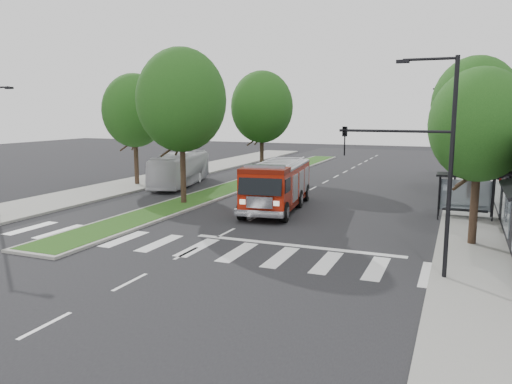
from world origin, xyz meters
TOP-DOWN VIEW (x-y plane):
  - ground at (0.00, 0.00)m, footprint 140.00×140.00m
  - sidewalk_right at (12.50, 10.00)m, footprint 5.00×80.00m
  - sidewalk_left at (-14.50, 10.00)m, footprint 5.00×80.00m
  - median at (-6.00, 18.00)m, footprint 3.00×50.00m
  - bus_shelter at (11.20, 8.15)m, footprint 3.20×1.60m
  - tree_right_near at (11.50, 2.00)m, footprint 4.40×4.40m
  - tree_right_mid at (11.50, 14.00)m, footprint 5.60×5.60m
  - tree_right_far at (11.50, 24.00)m, footprint 5.00×5.00m
  - tree_median_near at (-6.00, 6.00)m, footprint 5.80×5.80m
  - tree_median_far at (-6.00, 20.00)m, footprint 5.60×5.60m
  - tree_left_mid at (-14.00, 12.00)m, footprint 5.20×5.20m
  - streetlight_right_near at (9.61, -3.50)m, footprint 4.08×0.22m
  - streetlight_right_far at (10.35, 20.00)m, footprint 2.11×0.20m
  - fire_engine at (0.30, 6.76)m, footprint 3.81×9.37m
  - city_bus at (-10.65, 13.41)m, footprint 4.52×10.13m

SIDE VIEW (x-z plane):
  - ground at x=0.00m, z-range 0.00..0.00m
  - sidewalk_right at x=12.50m, z-range 0.00..0.15m
  - sidewalk_left at x=-14.50m, z-range 0.00..0.15m
  - median at x=-6.00m, z-range 0.00..0.16m
  - city_bus at x=-10.65m, z-range 0.00..2.75m
  - fire_engine at x=0.30m, z-range -0.06..3.09m
  - bus_shelter at x=11.20m, z-range 0.73..3.34m
  - streetlight_right_far at x=10.35m, z-range 0.48..8.48m
  - streetlight_right_near at x=9.61m, z-range 0.67..8.67m
  - tree_right_near at x=11.50m, z-range 1.48..9.53m
  - tree_right_far at x=11.50m, z-range 1.47..10.20m
  - tree_left_mid at x=-14.00m, z-range 1.58..10.74m
  - tree_right_mid at x=11.50m, z-range 1.63..11.35m
  - tree_median_far at x=-6.00m, z-range 1.63..11.35m
  - tree_median_near at x=-6.00m, z-range 1.73..11.89m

